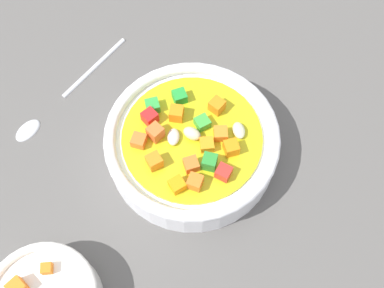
# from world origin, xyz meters

# --- Properties ---
(ground_plane) EXTENTS (1.40, 1.40, 0.02)m
(ground_plane) POSITION_xyz_m (0.00, 0.00, -0.01)
(ground_plane) COLOR #565451
(soup_bowl_main) EXTENTS (0.20, 0.20, 0.06)m
(soup_bowl_main) POSITION_xyz_m (-0.00, -0.00, 0.03)
(soup_bowl_main) COLOR white
(soup_bowl_main) RESTS_ON ground_plane
(spoon) EXTENTS (0.20, 0.02, 0.01)m
(spoon) POSITION_xyz_m (-0.06, 0.18, 0.00)
(spoon) COLOR silver
(spoon) RESTS_ON ground_plane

